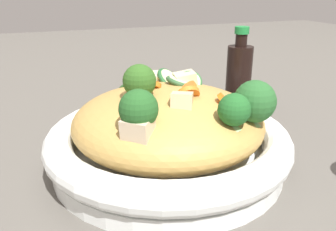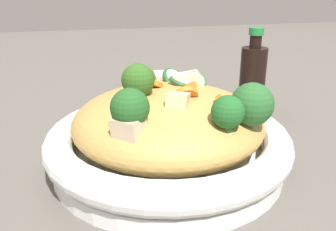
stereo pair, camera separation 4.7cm
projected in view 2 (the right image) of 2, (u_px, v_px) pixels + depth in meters
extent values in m
plane|color=#57524C|center=(168.00, 165.00, 0.50)|extent=(3.00, 3.00, 0.00)
cylinder|color=white|center=(168.00, 158.00, 0.49)|extent=(0.31, 0.31, 0.02)
torus|color=white|center=(168.00, 138.00, 0.48)|extent=(0.32, 0.32, 0.04)
ellipsoid|color=#B88F48|center=(168.00, 122.00, 0.47)|extent=(0.25, 0.25, 0.09)
torus|color=#BF9542|center=(180.00, 111.00, 0.45)|extent=(0.07, 0.07, 0.01)
torus|color=tan|center=(160.00, 99.00, 0.46)|extent=(0.09, 0.09, 0.03)
cone|color=#9EBE7A|center=(131.00, 128.00, 0.38)|extent=(0.03, 0.02, 0.02)
sphere|color=#235522|center=(130.00, 108.00, 0.37)|extent=(0.05, 0.05, 0.04)
cone|color=#9ABE77|center=(139.00, 97.00, 0.44)|extent=(0.02, 0.02, 0.01)
sphere|color=#2F5C1F|center=(138.00, 80.00, 0.44)|extent=(0.06, 0.06, 0.04)
cone|color=#9DBB7A|center=(250.00, 125.00, 0.41)|extent=(0.02, 0.02, 0.02)
sphere|color=#275D2A|center=(252.00, 104.00, 0.40)|extent=(0.06, 0.06, 0.05)
cone|color=#97BD74|center=(227.00, 129.00, 0.39)|extent=(0.03, 0.03, 0.02)
sphere|color=#205C25|center=(228.00, 112.00, 0.38)|extent=(0.05, 0.05, 0.04)
cylinder|color=orange|center=(152.00, 85.00, 0.48)|extent=(0.04, 0.04, 0.02)
cylinder|color=orange|center=(186.00, 95.00, 0.44)|extent=(0.03, 0.03, 0.03)
cylinder|color=orange|center=(188.00, 87.00, 0.47)|extent=(0.02, 0.02, 0.02)
cylinder|color=orange|center=(223.00, 104.00, 0.43)|extent=(0.03, 0.03, 0.02)
cylinder|color=beige|center=(175.00, 80.00, 0.53)|extent=(0.05, 0.05, 0.03)
torus|color=#215428|center=(175.00, 80.00, 0.53)|extent=(0.06, 0.06, 0.03)
cylinder|color=beige|center=(194.00, 83.00, 0.50)|extent=(0.03, 0.03, 0.03)
torus|color=#2A5C2E|center=(194.00, 83.00, 0.50)|extent=(0.04, 0.04, 0.03)
cylinder|color=beige|center=(182.00, 82.00, 0.49)|extent=(0.03, 0.03, 0.02)
torus|color=#2E5630|center=(182.00, 82.00, 0.49)|extent=(0.04, 0.04, 0.02)
cylinder|color=beige|center=(136.00, 82.00, 0.53)|extent=(0.05, 0.05, 0.03)
torus|color=#2C5628|center=(136.00, 82.00, 0.53)|extent=(0.06, 0.06, 0.03)
cube|color=beige|center=(164.00, 79.00, 0.54)|extent=(0.03, 0.03, 0.02)
cube|color=beige|center=(175.00, 101.00, 0.41)|extent=(0.03, 0.04, 0.02)
cube|color=beige|center=(189.00, 80.00, 0.51)|extent=(0.04, 0.04, 0.02)
cube|color=beige|center=(129.00, 127.00, 0.38)|extent=(0.04, 0.04, 0.03)
cylinder|color=black|center=(252.00, 82.00, 0.66)|extent=(0.05, 0.05, 0.13)
cylinder|color=black|center=(256.00, 41.00, 0.64)|extent=(0.02, 0.02, 0.02)
cylinder|color=#1E7F38|center=(256.00, 31.00, 0.63)|extent=(0.03, 0.03, 0.01)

